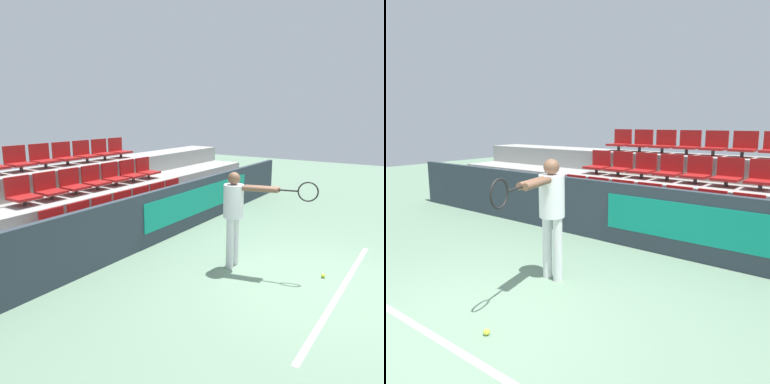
% 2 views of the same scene
% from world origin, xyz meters
% --- Properties ---
extents(ground_plane, '(30.00, 30.00, 0.00)m').
position_xyz_m(ground_plane, '(0.00, 0.00, 0.00)').
color(ground_plane, slate).
extents(court_baseline, '(4.20, 0.08, 0.01)m').
position_xyz_m(court_baseline, '(0.00, -0.43, 0.00)').
color(court_baseline, white).
rests_on(court_baseline, ground).
extents(barrier_wall, '(12.17, 0.14, 1.09)m').
position_xyz_m(barrier_wall, '(0.05, 3.23, 0.55)').
color(barrier_wall, '#2D3842').
rests_on(barrier_wall, ground).
extents(bleacher_tier_front, '(11.77, 0.97, 0.47)m').
position_xyz_m(bleacher_tier_front, '(0.00, 3.79, 0.24)').
color(bleacher_tier_front, '#9E9E99').
rests_on(bleacher_tier_front, ground).
extents(bleacher_tier_middle, '(11.77, 0.97, 0.95)m').
position_xyz_m(bleacher_tier_middle, '(0.00, 4.76, 0.47)').
color(bleacher_tier_middle, '#9E9E99').
rests_on(bleacher_tier_middle, ground).
extents(bleacher_tier_back, '(11.77, 0.97, 1.42)m').
position_xyz_m(bleacher_tier_back, '(0.00, 5.73, 0.71)').
color(bleacher_tier_back, '#9E9E99').
rests_on(bleacher_tier_back, ground).
extents(stadium_chair_0, '(0.49, 0.45, 0.53)m').
position_xyz_m(stadium_chair_0, '(-1.75, 3.92, 0.70)').
color(stadium_chair_0, '#333333').
rests_on(stadium_chair_0, bleacher_tier_front).
extents(stadium_chair_1, '(0.49, 0.45, 0.53)m').
position_xyz_m(stadium_chair_1, '(-1.17, 3.92, 0.70)').
color(stadium_chair_1, '#333333').
rests_on(stadium_chair_1, bleacher_tier_front).
extents(stadium_chair_2, '(0.49, 0.45, 0.53)m').
position_xyz_m(stadium_chair_2, '(-0.58, 3.92, 0.70)').
color(stadium_chair_2, '#333333').
rests_on(stadium_chair_2, bleacher_tier_front).
extents(stadium_chair_3, '(0.49, 0.45, 0.53)m').
position_xyz_m(stadium_chair_3, '(0.00, 3.92, 0.70)').
color(stadium_chair_3, '#333333').
rests_on(stadium_chair_3, bleacher_tier_front).
extents(stadium_chair_4, '(0.49, 0.45, 0.53)m').
position_xyz_m(stadium_chair_4, '(0.58, 3.92, 0.70)').
color(stadium_chair_4, '#333333').
rests_on(stadium_chair_4, bleacher_tier_front).
extents(stadium_chair_5, '(0.49, 0.45, 0.53)m').
position_xyz_m(stadium_chair_5, '(1.17, 3.92, 0.70)').
color(stadium_chair_5, '#333333').
rests_on(stadium_chair_5, bleacher_tier_front).
extents(stadium_chair_6, '(0.49, 0.45, 0.53)m').
position_xyz_m(stadium_chair_6, '(1.75, 3.92, 0.70)').
color(stadium_chair_6, '#333333').
rests_on(stadium_chair_6, bleacher_tier_front).
extents(stadium_chair_7, '(0.49, 0.45, 0.53)m').
position_xyz_m(stadium_chair_7, '(-1.75, 4.89, 1.17)').
color(stadium_chair_7, '#333333').
rests_on(stadium_chair_7, bleacher_tier_middle).
extents(stadium_chair_8, '(0.49, 0.45, 0.53)m').
position_xyz_m(stadium_chair_8, '(-1.17, 4.89, 1.17)').
color(stadium_chair_8, '#333333').
rests_on(stadium_chair_8, bleacher_tier_middle).
extents(stadium_chair_9, '(0.49, 0.45, 0.53)m').
position_xyz_m(stadium_chair_9, '(-0.58, 4.89, 1.17)').
color(stadium_chair_9, '#333333').
rests_on(stadium_chair_9, bleacher_tier_middle).
extents(stadium_chair_10, '(0.49, 0.45, 0.53)m').
position_xyz_m(stadium_chair_10, '(0.00, 4.89, 1.17)').
color(stadium_chair_10, '#333333').
rests_on(stadium_chair_10, bleacher_tier_middle).
extents(stadium_chair_11, '(0.49, 0.45, 0.53)m').
position_xyz_m(stadium_chair_11, '(0.58, 4.89, 1.17)').
color(stadium_chair_11, '#333333').
rests_on(stadium_chair_11, bleacher_tier_middle).
extents(stadium_chair_12, '(0.49, 0.45, 0.53)m').
position_xyz_m(stadium_chair_12, '(1.17, 4.89, 1.17)').
color(stadium_chair_12, '#333333').
rests_on(stadium_chair_12, bleacher_tier_middle).
extents(stadium_chair_13, '(0.49, 0.45, 0.53)m').
position_xyz_m(stadium_chair_13, '(1.75, 4.89, 1.17)').
color(stadium_chair_13, '#333333').
rests_on(stadium_chair_13, bleacher_tier_middle).
extents(stadium_chair_15, '(0.49, 0.45, 0.53)m').
position_xyz_m(stadium_chair_15, '(-1.17, 5.86, 1.64)').
color(stadium_chair_15, '#333333').
rests_on(stadium_chair_15, bleacher_tier_back).
extents(stadium_chair_16, '(0.49, 0.45, 0.53)m').
position_xyz_m(stadium_chair_16, '(-0.58, 5.86, 1.64)').
color(stadium_chair_16, '#333333').
rests_on(stadium_chair_16, bleacher_tier_back).
extents(stadium_chair_17, '(0.49, 0.45, 0.53)m').
position_xyz_m(stadium_chair_17, '(0.00, 5.86, 1.64)').
color(stadium_chair_17, '#333333').
rests_on(stadium_chair_17, bleacher_tier_back).
extents(stadium_chair_18, '(0.49, 0.45, 0.53)m').
position_xyz_m(stadium_chair_18, '(0.58, 5.86, 1.64)').
color(stadium_chair_18, '#333333').
rests_on(stadium_chair_18, bleacher_tier_back).
extents(stadium_chair_19, '(0.49, 0.45, 0.53)m').
position_xyz_m(stadium_chair_19, '(1.17, 5.86, 1.64)').
color(stadium_chair_19, '#333333').
rests_on(stadium_chair_19, bleacher_tier_back).
extents(stadium_chair_20, '(0.49, 0.45, 0.53)m').
position_xyz_m(stadium_chair_20, '(1.75, 5.86, 1.64)').
color(stadium_chair_20, '#333333').
rests_on(stadium_chair_20, bleacher_tier_back).
extents(tennis_player, '(0.53, 1.49, 1.66)m').
position_xyz_m(tennis_player, '(-0.08, 1.31, 1.04)').
color(tennis_player, silver).
rests_on(tennis_player, ground).
extents(tennis_ball, '(0.07, 0.07, 0.07)m').
position_xyz_m(tennis_ball, '(0.30, -0.09, 0.03)').
color(tennis_ball, '#CCDB33').
rests_on(tennis_ball, ground).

